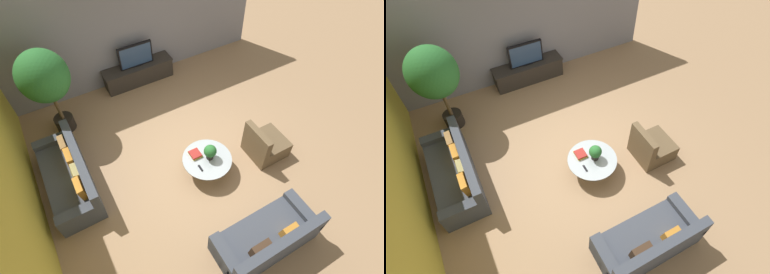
# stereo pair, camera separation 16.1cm
# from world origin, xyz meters

# --- Properties ---
(ground_plane) EXTENTS (24.00, 24.00, 0.00)m
(ground_plane) POSITION_xyz_m (0.00, 0.00, 0.00)
(ground_plane) COLOR #9E7A56
(back_wall_stone) EXTENTS (7.40, 0.12, 3.00)m
(back_wall_stone) POSITION_xyz_m (0.00, 3.26, 1.50)
(back_wall_stone) COLOR gray
(back_wall_stone) RESTS_ON ground
(side_wall_left) EXTENTS (0.12, 7.40, 3.00)m
(side_wall_left) POSITION_xyz_m (-3.26, 0.20, 1.50)
(side_wall_left) COLOR gold
(side_wall_left) RESTS_ON ground
(media_console) EXTENTS (1.91, 0.50, 0.54)m
(media_console) POSITION_xyz_m (0.02, 2.94, 0.28)
(media_console) COLOR #2D2823
(media_console) RESTS_ON ground
(television) EXTENTS (0.92, 0.13, 0.62)m
(television) POSITION_xyz_m (0.02, 2.94, 0.85)
(television) COLOR black
(television) RESTS_ON media_console
(coffee_table) EXTENTS (1.03, 1.03, 0.41)m
(coffee_table) POSITION_xyz_m (0.08, -0.53, 0.29)
(coffee_table) COLOR #756656
(coffee_table) RESTS_ON ground
(couch_by_wall) EXTENTS (0.84, 2.12, 0.84)m
(couch_by_wall) POSITION_xyz_m (-2.52, 0.55, 0.29)
(couch_by_wall) COLOR #3D424C
(couch_by_wall) RESTS_ON ground
(couch_near_entry) EXTENTS (1.85, 0.84, 0.84)m
(couch_near_entry) POSITION_xyz_m (0.13, -2.44, 0.28)
(couch_near_entry) COLOR #3D424C
(couch_near_entry) RESTS_ON ground
(armchair_wicker) EXTENTS (0.80, 0.76, 0.86)m
(armchair_wicker) POSITION_xyz_m (1.43, -0.76, 0.27)
(armchair_wicker) COLOR brown
(armchair_wicker) RESTS_ON ground
(potted_palm_tall) EXTENTS (1.05, 1.05, 2.15)m
(potted_palm_tall) POSITION_xyz_m (-2.22, 2.21, 1.50)
(potted_palm_tall) COLOR black
(potted_palm_tall) RESTS_ON ground
(potted_plant_tabletop) EXTENTS (0.27, 0.27, 0.36)m
(potted_plant_tabletop) POSITION_xyz_m (0.14, -0.53, 0.61)
(potted_plant_tabletop) COLOR black
(potted_plant_tabletop) RESTS_ON coffee_table
(book_stack) EXTENTS (0.23, 0.26, 0.07)m
(book_stack) POSITION_xyz_m (-0.09, -0.32, 0.44)
(book_stack) COLOR gold
(book_stack) RESTS_ON coffee_table
(remote_black) EXTENTS (0.04, 0.16, 0.02)m
(remote_black) POSITION_xyz_m (-0.17, -0.66, 0.42)
(remote_black) COLOR black
(remote_black) RESTS_ON coffee_table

